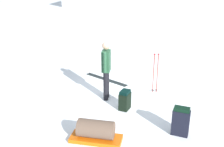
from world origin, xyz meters
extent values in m
plane|color=white|center=(0.00, 0.00, 0.00)|extent=(80.00, 80.00, 0.00)
cylinder|color=black|center=(-0.10, -0.34, 0.42)|extent=(0.14, 0.14, 0.85)
cylinder|color=black|center=(-0.12, -0.14, 0.42)|extent=(0.14, 0.14, 0.85)
cube|color=#244F34|center=(-0.11, -0.24, 1.15)|extent=(0.25, 0.36, 0.60)
cylinder|color=#244F34|center=(-0.09, -0.48, 1.18)|extent=(0.09, 0.09, 0.58)
cylinder|color=#244F34|center=(-0.14, 0.00, 1.18)|extent=(0.09, 0.09, 0.58)
sphere|color=tan|center=(-0.11, -0.24, 1.59)|extent=(0.22, 0.22, 0.22)
cube|color=black|center=(-0.52, 1.15, 0.01)|extent=(1.61, 0.88, 0.02)
cube|color=black|center=(-0.52, 1.15, 0.04)|extent=(0.15, 0.12, 0.03)
cube|color=black|center=(-0.47, 1.23, 0.01)|extent=(1.61, 0.88, 0.02)
cube|color=black|center=(-0.47, 1.23, 0.04)|extent=(0.15, 0.12, 0.03)
cube|color=black|center=(1.98, -1.69, 0.30)|extent=(0.40, 0.26, 0.60)
cube|color=black|center=(1.98, -1.69, 0.64)|extent=(0.36, 0.23, 0.08)
cube|color=black|center=(0.54, -0.77, 0.23)|extent=(0.30, 0.38, 0.46)
cube|color=black|center=(0.54, -0.77, 0.50)|extent=(0.27, 0.34, 0.08)
cylinder|color=maroon|center=(1.16, 0.53, 0.59)|extent=(0.02, 0.02, 1.18)
sphere|color=#A51919|center=(1.16, 0.53, 1.21)|extent=(0.05, 0.05, 0.05)
cylinder|color=black|center=(1.16, 0.53, 0.06)|extent=(0.07, 0.07, 0.01)
cylinder|color=maroon|center=(1.28, 0.56, 0.59)|extent=(0.02, 0.02, 1.18)
sphere|color=#A51919|center=(1.28, 0.56, 1.21)|extent=(0.05, 0.05, 0.05)
cylinder|color=black|center=(1.28, 0.56, 0.06)|extent=(0.07, 0.07, 0.01)
cube|color=#E05D0C|center=(0.20, -2.35, 0.04)|extent=(1.14, 0.48, 0.09)
cylinder|color=brown|center=(0.20, -2.35, 0.29)|extent=(0.80, 0.42, 0.40)
camera|label=1|loc=(1.68, -7.11, 3.42)|focal=42.78mm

